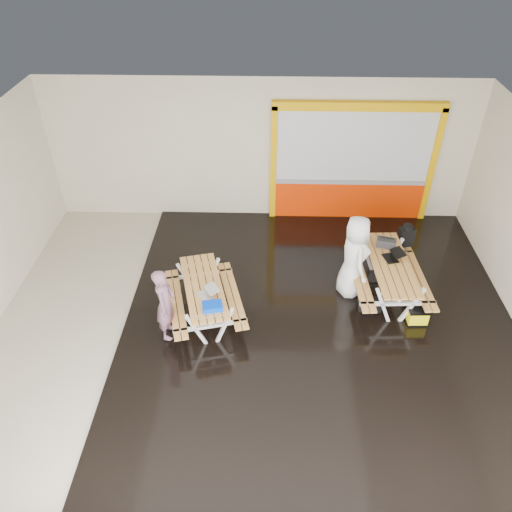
{
  "coord_description": "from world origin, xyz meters",
  "views": [
    {
      "loc": [
        0.22,
        -6.85,
        6.86
      ],
      "look_at": [
        0.0,
        0.9,
        1.0
      ],
      "focal_mm": 34.96,
      "sensor_mm": 36.0,
      "label": 1
    }
  ],
  "objects_px": {
    "picnic_table_left": "(204,293)",
    "laptop_right": "(393,256)",
    "dark_case": "(369,304)",
    "blue_pouch": "(212,306)",
    "person_left": "(166,304)",
    "toolbox": "(386,243)",
    "person_right": "(354,257)",
    "laptop_left": "(208,293)",
    "backpack": "(406,236)",
    "picnic_table_right": "(389,271)",
    "fluke_bag": "(417,317)"
  },
  "relations": [
    {
      "from": "picnic_table_left",
      "to": "laptop_right",
      "type": "relative_size",
      "value": 4.94
    },
    {
      "from": "dark_case",
      "to": "laptop_right",
      "type": "bearing_deg",
      "value": 52.1
    },
    {
      "from": "laptop_right",
      "to": "blue_pouch",
      "type": "distance_m",
      "value": 3.77
    },
    {
      "from": "person_left",
      "to": "toolbox",
      "type": "relative_size",
      "value": 3.47
    },
    {
      "from": "picnic_table_left",
      "to": "person_right",
      "type": "distance_m",
      "value": 3.05
    },
    {
      "from": "laptop_right",
      "to": "toolbox",
      "type": "distance_m",
      "value": 0.41
    },
    {
      "from": "laptop_right",
      "to": "dark_case",
      "type": "height_order",
      "value": "laptop_right"
    },
    {
      "from": "person_left",
      "to": "dark_case",
      "type": "height_order",
      "value": "person_left"
    },
    {
      "from": "picnic_table_left",
      "to": "laptop_left",
      "type": "xyz_separation_m",
      "value": [
        0.11,
        -0.26,
        0.23
      ]
    },
    {
      "from": "picnic_table_left",
      "to": "backpack",
      "type": "distance_m",
      "value": 4.54
    },
    {
      "from": "picnic_table_right",
      "to": "dark_case",
      "type": "xyz_separation_m",
      "value": [
        -0.39,
        -0.43,
        -0.51
      ]
    },
    {
      "from": "fluke_bag",
      "to": "laptop_left",
      "type": "bearing_deg",
      "value": -177.95
    },
    {
      "from": "picnic_table_left",
      "to": "person_right",
      "type": "height_order",
      "value": "person_right"
    },
    {
      "from": "backpack",
      "to": "blue_pouch",
      "type": "bearing_deg",
      "value": -148.45
    },
    {
      "from": "laptop_right",
      "to": "toolbox",
      "type": "xyz_separation_m",
      "value": [
        -0.07,
        0.41,
        0.04
      ]
    },
    {
      "from": "person_right",
      "to": "laptop_right",
      "type": "bearing_deg",
      "value": -97.52
    },
    {
      "from": "picnic_table_right",
      "to": "laptop_left",
      "type": "relative_size",
      "value": 4.75
    },
    {
      "from": "backpack",
      "to": "dark_case",
      "type": "relative_size",
      "value": 1.23
    },
    {
      "from": "picnic_table_right",
      "to": "laptop_left",
      "type": "bearing_deg",
      "value": -164.23
    },
    {
      "from": "laptop_right",
      "to": "backpack",
      "type": "xyz_separation_m",
      "value": [
        0.47,
        0.92,
        -0.13
      ]
    },
    {
      "from": "picnic_table_right",
      "to": "person_left",
      "type": "xyz_separation_m",
      "value": [
        -4.24,
        -1.3,
        0.18
      ]
    },
    {
      "from": "blue_pouch",
      "to": "backpack",
      "type": "xyz_separation_m",
      "value": [
        3.93,
        2.42,
        -0.08
      ]
    },
    {
      "from": "fluke_bag",
      "to": "picnic_table_right",
      "type": "bearing_deg",
      "value": 117.83
    },
    {
      "from": "person_left",
      "to": "backpack",
      "type": "height_order",
      "value": "person_left"
    },
    {
      "from": "picnic_table_right",
      "to": "person_left",
      "type": "height_order",
      "value": "person_left"
    },
    {
      "from": "laptop_left",
      "to": "blue_pouch",
      "type": "distance_m",
      "value": 0.38
    },
    {
      "from": "person_left",
      "to": "laptop_left",
      "type": "height_order",
      "value": "person_left"
    },
    {
      "from": "person_left",
      "to": "person_right",
      "type": "distance_m",
      "value": 3.8
    },
    {
      "from": "laptop_left",
      "to": "toolbox",
      "type": "xyz_separation_m",
      "value": [
        3.51,
        1.55,
        0.09
      ]
    },
    {
      "from": "toolbox",
      "to": "fluke_bag",
      "type": "relative_size",
      "value": 1.07
    },
    {
      "from": "picnic_table_left",
      "to": "person_right",
      "type": "bearing_deg",
      "value": 16.26
    },
    {
      "from": "picnic_table_right",
      "to": "person_left",
      "type": "distance_m",
      "value": 4.44
    },
    {
      "from": "person_left",
      "to": "blue_pouch",
      "type": "distance_m",
      "value": 0.85
    },
    {
      "from": "laptop_left",
      "to": "dark_case",
      "type": "height_order",
      "value": "laptop_left"
    },
    {
      "from": "picnic_table_left",
      "to": "laptop_right",
      "type": "xyz_separation_m",
      "value": [
        3.69,
        0.89,
        0.29
      ]
    },
    {
      "from": "dark_case",
      "to": "blue_pouch",
      "type": "bearing_deg",
      "value": -163.04
    },
    {
      "from": "person_right",
      "to": "dark_case",
      "type": "xyz_separation_m",
      "value": [
        0.32,
        -0.55,
        -0.75
      ]
    },
    {
      "from": "person_right",
      "to": "toolbox",
      "type": "xyz_separation_m",
      "value": [
        0.71,
        0.44,
        0.05
      ]
    },
    {
      "from": "laptop_right",
      "to": "blue_pouch",
      "type": "bearing_deg",
      "value": -156.55
    },
    {
      "from": "person_left",
      "to": "fluke_bag",
      "type": "height_order",
      "value": "person_left"
    },
    {
      "from": "fluke_bag",
      "to": "dark_case",
      "type": "bearing_deg",
      "value": 153.43
    },
    {
      "from": "picnic_table_right",
      "to": "person_left",
      "type": "bearing_deg",
      "value": -162.99
    },
    {
      "from": "toolbox",
      "to": "dark_case",
      "type": "bearing_deg",
      "value": -111.23
    },
    {
      "from": "person_left",
      "to": "laptop_left",
      "type": "bearing_deg",
      "value": -62.45
    },
    {
      "from": "picnic_table_right",
      "to": "blue_pouch",
      "type": "height_order",
      "value": "blue_pouch"
    },
    {
      "from": "laptop_left",
      "to": "fluke_bag",
      "type": "height_order",
      "value": "laptop_left"
    },
    {
      "from": "picnic_table_left",
      "to": "fluke_bag",
      "type": "distance_m",
      "value": 4.1
    },
    {
      "from": "person_right",
      "to": "backpack",
      "type": "xyz_separation_m",
      "value": [
        1.25,
        0.95,
        -0.12
      ]
    },
    {
      "from": "picnic_table_right",
      "to": "dark_case",
      "type": "distance_m",
      "value": 0.77
    },
    {
      "from": "laptop_left",
      "to": "dark_case",
      "type": "xyz_separation_m",
      "value": [
        3.13,
        0.56,
        -0.71
      ]
    }
  ]
}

